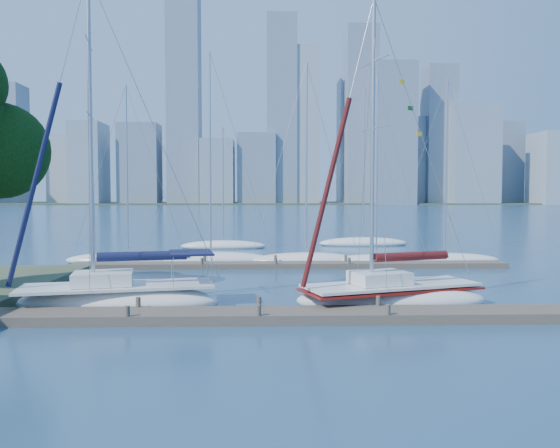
{
  "coord_description": "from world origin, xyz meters",
  "views": [
    {
      "loc": [
        0.24,
        -21.62,
        5.01
      ],
      "look_at": [
        0.96,
        4.0,
        3.66
      ],
      "focal_mm": 35.0,
      "sensor_mm": 36.0,
      "label": 1
    }
  ],
  "objects": [
    {
      "name": "bg_boat_4",
      "position": [
        13.59,
        18.26,
        0.26
      ],
      "size": [
        8.33,
        2.48,
        13.85
      ],
      "rotation": [
        0.0,
        0.0,
        0.03
      ],
      "color": "silver",
      "rests_on": "ground"
    },
    {
      "name": "far_dock",
      "position": [
        2.0,
        16.0,
        0.18
      ],
      "size": [
        30.0,
        1.8,
        0.36
      ],
      "primitive_type": "cube",
      "color": "#443B32",
      "rests_on": "ground"
    },
    {
      "name": "bg_boat_3",
      "position": [
        8.38,
        17.77,
        0.27
      ],
      "size": [
        7.22,
        3.78,
        13.66
      ],
      "rotation": [
        0.0,
        0.0,
        -0.25
      ],
      "color": "silver",
      "rests_on": "ground"
    },
    {
      "name": "sailboat_maroon",
      "position": [
        5.95,
        2.75,
        1.1
      ],
      "size": [
        9.08,
        5.37,
        14.23
      ],
      "rotation": [
        0.0,
        0.0,
        0.32
      ],
      "color": "silver",
      "rests_on": "ground"
    },
    {
      "name": "bg_boat_6",
      "position": [
        -3.68,
        30.06,
        0.25
      ],
      "size": [
        8.19,
        2.52,
        11.75
      ],
      "rotation": [
        0.0,
        0.0,
        -0.04
      ],
      "color": "silver",
      "rests_on": "ground"
    },
    {
      "name": "ground",
      "position": [
        0.0,
        0.0,
        0.0
      ],
      "size": [
        700.0,
        700.0,
        0.0
      ],
      "primitive_type": "plane",
      "color": "navy",
      "rests_on": "ground"
    },
    {
      "name": "far_shore",
      "position": [
        0.0,
        320.0,
        0.0
      ],
      "size": [
        800.0,
        100.0,
        1.5
      ],
      "primitive_type": "cube",
      "color": "#38472D",
      "rests_on": "ground"
    },
    {
      "name": "bg_boat_7",
      "position": [
        10.12,
        32.51,
        0.3
      ],
      "size": [
        8.93,
        2.78,
        16.12
      ],
      "rotation": [
        0.0,
        0.0,
        -0.03
      ],
      "color": "silver",
      "rests_on": "ground"
    },
    {
      "name": "bg_boat_1",
      "position": [
        -3.75,
        18.75,
        0.3
      ],
      "size": [
        9.64,
        4.99,
        15.88
      ],
      "rotation": [
        0.0,
        0.0,
        0.29
      ],
      "color": "silver",
      "rests_on": "ground"
    },
    {
      "name": "sailboat_navy",
      "position": [
        -6.27,
        2.57,
        1.16
      ],
      "size": [
        9.35,
        4.65,
        15.15
      ],
      "rotation": [
        0.0,
        0.0,
        0.2
      ],
      "color": "silver",
      "rests_on": "ground"
    },
    {
      "name": "near_dock",
      "position": [
        0.0,
        0.0,
        0.2
      ],
      "size": [
        26.0,
        2.0,
        0.4
      ],
      "primitive_type": "cube",
      "color": "#443B32",
      "rests_on": "ground"
    },
    {
      "name": "skyline",
      "position": [
        20.8,
        290.15,
        35.29
      ],
      "size": [
        502.88,
        51.31,
        118.16
      ],
      "color": "gray",
      "rests_on": "ground"
    },
    {
      "name": "bg_boat_0",
      "position": [
        -9.86,
        18.84,
        0.27
      ],
      "size": [
        9.48,
        5.18,
        13.44
      ],
      "rotation": [
        0.0,
        0.0,
        -0.32
      ],
      "color": "silver",
      "rests_on": "ground"
    },
    {
      "name": "bg_boat_2",
      "position": [
        3.29,
        18.1,
        0.3
      ],
      "size": [
        8.4,
        4.64,
        14.96
      ],
      "rotation": [
        0.0,
        0.0,
        0.29
      ],
      "color": "silver",
      "rests_on": "ground"
    }
  ]
}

